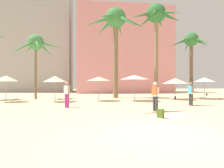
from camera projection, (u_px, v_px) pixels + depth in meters
name	position (u px, v px, depth m)	size (l,w,h in m)	color
ground	(161.00, 134.00, 6.29)	(120.00, 120.00, 0.00)	beige
hotel_pink	(122.00, 53.00, 39.13)	(17.23, 10.16, 15.51)	pink
hotel_tower_gray	(28.00, 11.00, 43.39)	(18.30, 11.10, 34.86)	#A8A8A3
palm_tree_far_left	(36.00, 45.00, 21.17)	(5.40, 4.95, 6.84)	brown
palm_tree_left	(191.00, 45.00, 22.32)	(4.42, 4.26, 7.33)	brown
palm_tree_center	(156.00, 19.00, 22.42)	(5.92, 5.42, 10.57)	#896B4C
palm_tree_right	(115.00, 24.00, 23.06)	(7.14, 6.47, 10.39)	brown
cafe_umbrella_0	(99.00, 79.00, 18.69)	(2.26, 2.26, 2.26)	gray
cafe_umbrella_1	(55.00, 79.00, 17.80)	(2.09, 2.09, 2.30)	gray
cafe_umbrella_2	(204.00, 80.00, 20.69)	(2.13, 2.13, 2.26)	gray
cafe_umbrella_3	(175.00, 81.00, 20.42)	(2.65, 2.65, 2.17)	gray
cafe_umbrella_4	(6.00, 78.00, 17.60)	(2.05, 2.05, 2.33)	gray
cafe_umbrella_5	(134.00, 77.00, 18.69)	(2.76, 2.76, 2.42)	gray
beach_towel	(169.00, 116.00, 9.84)	(1.85, 0.92, 0.01)	white
backpack	(161.00, 114.00, 9.24)	(0.35, 0.35, 0.42)	#4B671F
person_mid_center	(192.00, 93.00, 14.72)	(3.05, 1.01, 1.71)	#3D3D42
person_far_right	(156.00, 96.00, 11.45)	(3.17, 1.17, 1.70)	#3D3D42
person_far_left	(67.00, 93.00, 13.32)	(0.49, 0.50, 1.74)	#B7337F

